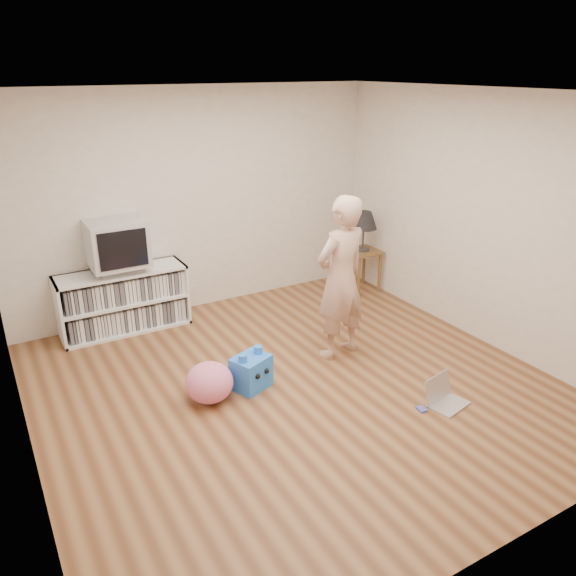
# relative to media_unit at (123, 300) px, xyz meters

# --- Properties ---
(ground) EXTENTS (4.50, 4.50, 0.00)m
(ground) POSITION_rel_media_unit_xyz_m (1.03, -2.04, -0.35)
(ground) COLOR brown
(ground) RESTS_ON ground
(walls) EXTENTS (4.52, 4.52, 2.60)m
(walls) POSITION_rel_media_unit_xyz_m (1.03, -2.04, 0.95)
(walls) COLOR beige
(walls) RESTS_ON ground
(ceiling) EXTENTS (4.50, 4.50, 0.01)m
(ceiling) POSITION_rel_media_unit_xyz_m (1.03, -2.04, 2.25)
(ceiling) COLOR white
(ceiling) RESTS_ON walls
(media_unit) EXTENTS (1.40, 0.45, 0.70)m
(media_unit) POSITION_rel_media_unit_xyz_m (0.00, 0.00, 0.00)
(media_unit) COLOR white
(media_unit) RESTS_ON ground
(dvd_deck) EXTENTS (0.45, 0.35, 0.07)m
(dvd_deck) POSITION_rel_media_unit_xyz_m (0.00, -0.02, 0.39)
(dvd_deck) COLOR gray
(dvd_deck) RESTS_ON media_unit
(crt_tv) EXTENTS (0.60, 0.53, 0.50)m
(crt_tv) POSITION_rel_media_unit_xyz_m (0.00, -0.02, 0.67)
(crt_tv) COLOR #B0B0B6
(crt_tv) RESTS_ON dvd_deck
(side_table) EXTENTS (0.42, 0.42, 0.55)m
(side_table) POSITION_rel_media_unit_xyz_m (3.02, -0.39, 0.07)
(side_table) COLOR brown
(side_table) RESTS_ON ground
(table_lamp) EXTENTS (0.34, 0.34, 0.52)m
(table_lamp) POSITION_rel_media_unit_xyz_m (3.02, -0.39, 0.59)
(table_lamp) COLOR #333333
(table_lamp) RESTS_ON side_table
(person) EXTENTS (0.67, 0.50, 1.67)m
(person) POSITION_rel_media_unit_xyz_m (1.75, -1.70, 0.49)
(person) COLOR #D2A68F
(person) RESTS_ON ground
(laptop) EXTENTS (0.40, 0.35, 0.24)m
(laptop) POSITION_rel_media_unit_xyz_m (2.03, -2.92, -0.28)
(laptop) COLOR silver
(laptop) RESTS_ON ground
(playing_cards) EXTENTS (0.07, 0.10, 0.02)m
(playing_cards) POSITION_rel_media_unit_xyz_m (1.79, -2.91, -0.34)
(playing_cards) COLOR #4959C3
(playing_cards) RESTS_ON ground
(plush_blue) EXTENTS (0.40, 0.36, 0.38)m
(plush_blue) POSITION_rel_media_unit_xyz_m (0.68, -1.83, -0.19)
(plush_blue) COLOR #2678FE
(plush_blue) RESTS_ON ground
(plush_pink) EXTENTS (0.52, 0.52, 0.36)m
(plush_pink) POSITION_rel_media_unit_xyz_m (0.26, -1.84, -0.17)
(plush_pink) COLOR pink
(plush_pink) RESTS_ON ground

